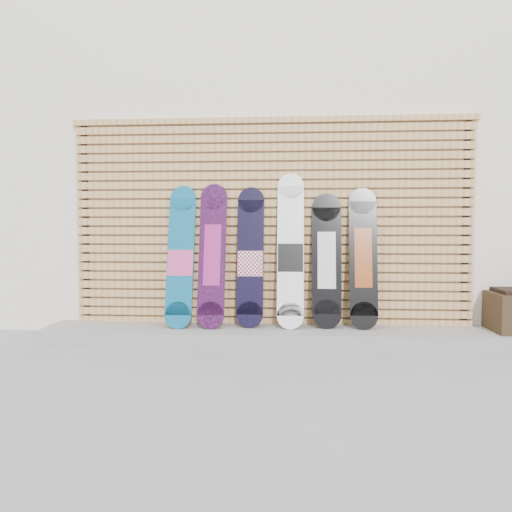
{
  "coord_description": "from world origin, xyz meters",
  "views": [
    {
      "loc": [
        0.07,
        -4.31,
        1.12
      ],
      "look_at": [
        -0.29,
        0.75,
        0.85
      ],
      "focal_mm": 35.0,
      "sensor_mm": 36.0,
      "label": 1
    }
  ],
  "objects_px": {
    "snowboard_2": "(250,258)",
    "snowboard_3": "(290,251)",
    "snowboard_0": "(181,257)",
    "snowboard_5": "(363,258)",
    "snowboard_4": "(327,260)",
    "snowboard_1": "(212,255)"
  },
  "relations": [
    {
      "from": "snowboard_2",
      "to": "snowboard_3",
      "type": "bearing_deg",
      "value": -2.67
    },
    {
      "from": "snowboard_0",
      "to": "snowboard_5",
      "type": "xyz_separation_m",
      "value": [
        1.87,
        0.05,
        -0.01
      ]
    },
    {
      "from": "snowboard_0",
      "to": "snowboard_4",
      "type": "relative_size",
      "value": 1.06
    },
    {
      "from": "snowboard_2",
      "to": "snowboard_3",
      "type": "height_order",
      "value": "snowboard_3"
    },
    {
      "from": "snowboard_2",
      "to": "snowboard_4",
      "type": "xyz_separation_m",
      "value": [
        0.78,
        0.01,
        -0.02
      ]
    },
    {
      "from": "snowboard_0",
      "to": "snowboard_3",
      "type": "bearing_deg",
      "value": 1.51
    },
    {
      "from": "snowboard_3",
      "to": "snowboard_5",
      "type": "distance_m",
      "value": 0.74
    },
    {
      "from": "snowboard_3",
      "to": "snowboard_0",
      "type": "bearing_deg",
      "value": -178.49
    },
    {
      "from": "snowboard_3",
      "to": "snowboard_4",
      "type": "height_order",
      "value": "snowboard_3"
    },
    {
      "from": "snowboard_2",
      "to": "snowboard_1",
      "type": "bearing_deg",
      "value": -174.01
    },
    {
      "from": "snowboard_0",
      "to": "snowboard_4",
      "type": "distance_m",
      "value": 1.5
    },
    {
      "from": "snowboard_4",
      "to": "snowboard_5",
      "type": "height_order",
      "value": "snowboard_5"
    },
    {
      "from": "snowboard_0",
      "to": "snowboard_1",
      "type": "bearing_deg",
      "value": 1.43
    },
    {
      "from": "snowboard_4",
      "to": "snowboard_0",
      "type": "bearing_deg",
      "value": -177.78
    },
    {
      "from": "snowboard_2",
      "to": "snowboard_5",
      "type": "relative_size",
      "value": 1.01
    },
    {
      "from": "snowboard_0",
      "to": "snowboard_2",
      "type": "distance_m",
      "value": 0.72
    },
    {
      "from": "snowboard_3",
      "to": "snowboard_1",
      "type": "bearing_deg",
      "value": -178.46
    },
    {
      "from": "snowboard_3",
      "to": "snowboard_5",
      "type": "relative_size",
      "value": 1.11
    },
    {
      "from": "snowboard_5",
      "to": "snowboard_1",
      "type": "bearing_deg",
      "value": -178.47
    },
    {
      "from": "snowboard_2",
      "to": "snowboard_0",
      "type": "bearing_deg",
      "value": -176.09
    },
    {
      "from": "snowboard_0",
      "to": "snowboard_3",
      "type": "relative_size",
      "value": 0.92
    },
    {
      "from": "snowboard_2",
      "to": "snowboard_4",
      "type": "distance_m",
      "value": 0.78
    }
  ]
}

